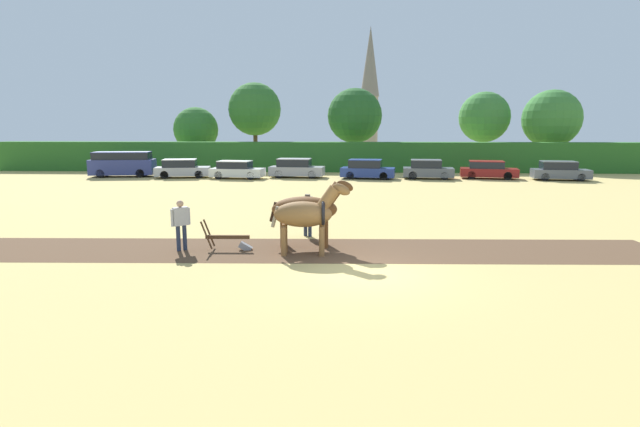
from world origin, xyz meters
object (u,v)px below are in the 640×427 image
at_px(parked_van, 123,164).
at_px(parked_car_left, 182,169).
at_px(parked_car_center, 296,168).
at_px(parked_car_far_right, 488,170).
at_px(parked_car_right, 427,170).
at_px(parked_car_end_right, 560,171).
at_px(draft_horse_lead_left, 307,214).
at_px(church_spire, 370,87).
at_px(tree_left, 255,109).
at_px(farmer_beside_team, 308,212).
at_px(parked_car_center_left, 237,170).
at_px(parked_car_center_right, 367,169).
at_px(farmer_at_plow, 181,221).
at_px(tree_center, 484,117).
at_px(plow, 232,241).
at_px(tree_center_right, 552,119).
at_px(tree_far_left, 196,130).
at_px(tree_center_left, 355,116).
at_px(draft_horse_lead_right, 308,209).

relative_size(parked_van, parked_car_left, 1.16).
xyz_separation_m(parked_car_center, parked_car_far_right, (15.59, -0.08, -0.06)).
height_order(parked_car_left, parked_car_center, parked_car_center).
bearing_deg(parked_van, parked_car_right, -9.17).
bearing_deg(parked_van, parked_car_end_right, -9.77).
height_order(draft_horse_lead_left, parked_car_center, draft_horse_lead_left).
xyz_separation_m(church_spire, parked_car_far_right, (7.75, -42.24, -9.74)).
xyz_separation_m(tree_left, parked_car_right, (16.05, -11.61, -5.17)).
height_order(farmer_beside_team, parked_car_center_left, farmer_beside_team).
relative_size(church_spire, draft_horse_lead_left, 7.53).
bearing_deg(parked_car_center_right, parked_car_center, -177.68).
bearing_deg(church_spire, farmer_at_plow, -97.90).
height_order(parked_van, parked_car_center_right, parked_van).
distance_m(parked_van, parked_car_center, 14.60).
relative_size(tree_center, parked_car_right, 1.84).
bearing_deg(draft_horse_lead_left, plow, 167.61).
xyz_separation_m(tree_center_right, parked_van, (-38.75, -9.70, -3.83)).
bearing_deg(farmer_beside_team, tree_far_left, 53.45).
xyz_separation_m(farmer_beside_team, parked_car_center_left, (-7.39, 21.20, -0.24)).
bearing_deg(parked_car_right, tree_center_left, 125.25).
bearing_deg(tree_center_left, draft_horse_lead_right, -93.62).
height_order(farmer_at_plow, parked_car_center_right, farmer_at_plow).
height_order(plow, parked_car_center_right, parked_car_center_right).
distance_m(tree_center_left, church_spire, 32.73).
relative_size(draft_horse_lead_right, parked_car_right, 0.72).
height_order(church_spire, parked_car_end_right, church_spire).
height_order(tree_far_left, draft_horse_lead_left, tree_far_left).
bearing_deg(tree_center_right, parked_car_center, -158.29).
distance_m(tree_left, tree_center_right, 29.57).
relative_size(parked_van, parked_car_far_right, 1.15).
xyz_separation_m(draft_horse_lead_right, parked_car_left, (-12.20, 23.34, -0.60)).
distance_m(tree_left, tree_center_left, 10.40).
height_order(plow, parked_car_left, parked_car_left).
height_order(tree_center_right, parked_car_end_right, tree_center_right).
relative_size(church_spire, parked_van, 3.72).
relative_size(farmer_at_plow, parked_car_end_right, 0.39).
xyz_separation_m(parked_car_center_left, parked_car_far_right, (20.32, 1.01, 0.00)).
height_order(tree_left, tree_center_right, tree_left).
bearing_deg(farmer_beside_team, church_spire, 25.70).
bearing_deg(tree_center_right, parked_car_center_right, -150.77).
distance_m(tree_left, farmer_at_plow, 36.46).
bearing_deg(parked_car_center_left, parked_car_right, 8.74).
distance_m(parked_car_center, parked_car_end_right, 20.92).
distance_m(tree_center_right, parked_car_left, 35.31).
xyz_separation_m(farmer_beside_team, parked_car_center_right, (3.14, 21.65, -0.19)).
distance_m(tree_center_right, parked_car_center, 26.32).
relative_size(tree_center_right, farmer_beside_team, 4.75).
distance_m(church_spire, plow, 67.94).
distance_m(plow, parked_car_center_right, 24.60).
height_order(draft_horse_lead_right, parked_car_right, draft_horse_lead_right).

